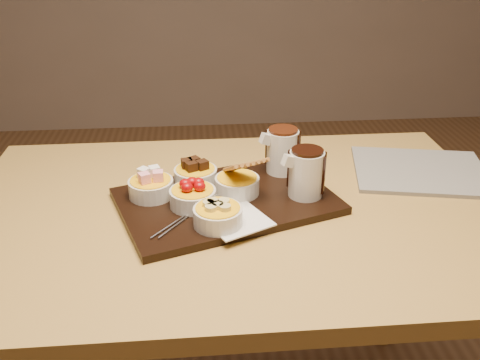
{
  "coord_description": "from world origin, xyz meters",
  "views": [
    {
      "loc": [
        -0.08,
        -1.03,
        1.33
      ],
      "look_at": [
        0.02,
        0.01,
        0.81
      ],
      "focal_mm": 40.0,
      "sensor_mm": 36.0,
      "label": 1
    }
  ],
  "objects": [
    {
      "name": "serving_board",
      "position": [
        -0.01,
        0.01,
        0.76
      ],
      "size": [
        0.53,
        0.43,
        0.02
      ],
      "primitive_type": "cube",
      "rotation": [
        0.0,
        0.0,
        0.33
      ],
      "color": "black",
      "rests_on": "dining_table"
    },
    {
      "name": "fondue_skewers",
      "position": [
        -0.09,
        -0.05,
        0.77
      ],
      "size": [
        0.22,
        0.19,
        0.01
      ],
      "primitive_type": null,
      "rotation": [
        0.0,
        0.0,
        -0.68
      ],
      "color": "silver",
      "rests_on": "serving_board"
    },
    {
      "name": "newspaper",
      "position": [
        0.48,
        0.13,
        0.76
      ],
      "size": [
        0.37,
        0.32,
        0.01
      ],
      "primitive_type": "cube",
      "rotation": [
        0.0,
        0.0,
        -0.2
      ],
      "color": "beige",
      "rests_on": "dining_table"
    },
    {
      "name": "bowl_marshmallows",
      "position": [
        -0.18,
        0.04,
        0.79
      ],
      "size": [
        0.1,
        0.1,
        0.04
      ],
      "primitive_type": "cylinder",
      "color": "beige",
      "rests_on": "serving_board"
    },
    {
      "name": "pitcher_milk_chocolate",
      "position": [
        0.13,
        0.13,
        0.82
      ],
      "size": [
        0.1,
        0.1,
        0.1
      ],
      "primitive_type": "cylinder",
      "rotation": [
        0.0,
        0.0,
        0.33
      ],
      "color": "silver",
      "rests_on": "serving_board"
    },
    {
      "name": "dining_table",
      "position": [
        0.0,
        0.0,
        0.65
      ],
      "size": [
        1.2,
        0.8,
        0.75
      ],
      "color": "#B28C42",
      "rests_on": "ground"
    },
    {
      "name": "bowl_biscotti",
      "position": [
        0.01,
        0.03,
        0.79
      ],
      "size": [
        0.1,
        0.1,
        0.04
      ],
      "primitive_type": "cylinder",
      "color": "beige",
      "rests_on": "serving_board"
    },
    {
      "name": "pitcher_dark_chocolate",
      "position": [
        0.16,
        0.01,
        0.82
      ],
      "size": [
        0.1,
        0.1,
        0.1
      ],
      "primitive_type": "cylinder",
      "rotation": [
        0.0,
        0.0,
        0.33
      ],
      "color": "silver",
      "rests_on": "serving_board"
    },
    {
      "name": "bowl_bananas",
      "position": [
        -0.04,
        -0.1,
        0.79
      ],
      "size": [
        0.1,
        0.1,
        0.04
      ],
      "primitive_type": "cylinder",
      "color": "beige",
      "rests_on": "serving_board"
    },
    {
      "name": "bowl_cake",
      "position": [
        -0.08,
        0.08,
        0.79
      ],
      "size": [
        0.1,
        0.1,
        0.04
      ],
      "primitive_type": "cylinder",
      "color": "beige",
      "rests_on": "serving_board"
    },
    {
      "name": "bowl_strawberries",
      "position": [
        -0.09,
        -0.02,
        0.79
      ],
      "size": [
        0.1,
        0.1,
        0.04
      ],
      "primitive_type": "cylinder",
      "color": "beige",
      "rests_on": "serving_board"
    },
    {
      "name": "napkin",
      "position": [
        -0.0,
        -0.09,
        0.77
      ],
      "size": [
        0.16,
        0.16,
        0.0
      ],
      "primitive_type": "cube",
      "rotation": [
        0.0,
        0.0,
        0.47
      ],
      "color": "white",
      "rests_on": "serving_board"
    }
  ]
}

